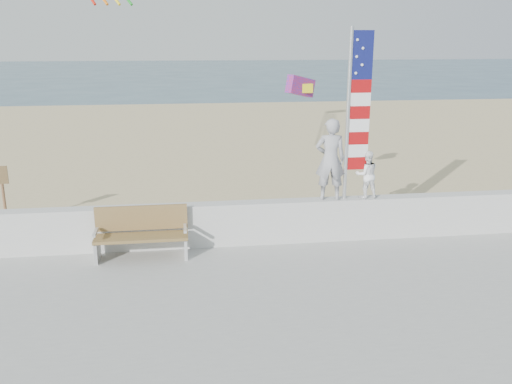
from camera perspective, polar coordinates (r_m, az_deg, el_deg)
The scene contains 9 objects.
ground at distance 9.75m, azimuth 0.26°, elevation -10.59°, with size 220.00×220.00×0.00m, color #2F4C5E.
sand at distance 18.21m, azimuth -3.66°, elevation 2.12°, with size 90.00×40.00×0.08m, color #CBB887.
seawall at distance 11.34m, azimuth -1.14°, elevation -3.27°, with size 30.00×0.35×0.90m, color silver.
adult at distance 11.32m, azimuth 7.83°, elevation 3.42°, with size 0.62×0.41×1.71m, color #9A9A9F.
child at distance 11.63m, azimuth 11.56°, elevation 1.81°, with size 0.49×0.38×1.01m, color white.
bench at distance 10.86m, azimuth -11.96°, elevation -4.16°, with size 1.80×0.57×1.00m.
flag at distance 11.28m, azimuth 10.31°, elevation 8.72°, with size 0.50×0.08×3.50m.
parafoil_kite at distance 14.33m, azimuth 4.79°, elevation 11.01°, with size 0.88×0.69×0.62m.
sign at distance 13.84m, azimuth -25.10°, elevation 0.09°, with size 0.32×0.07×1.46m.
Camera 1 is at (-1.21, -8.65, 4.33)m, focal length 38.00 mm.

